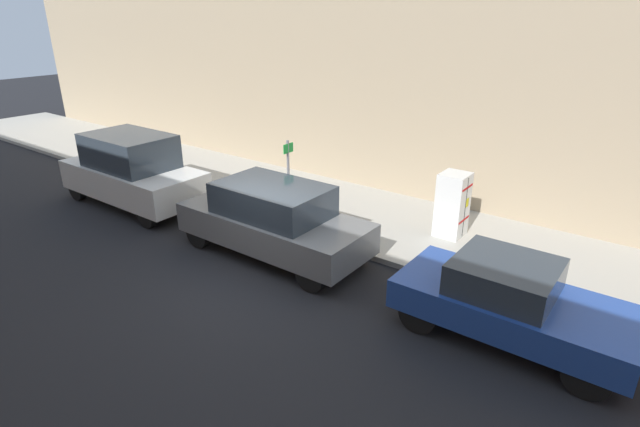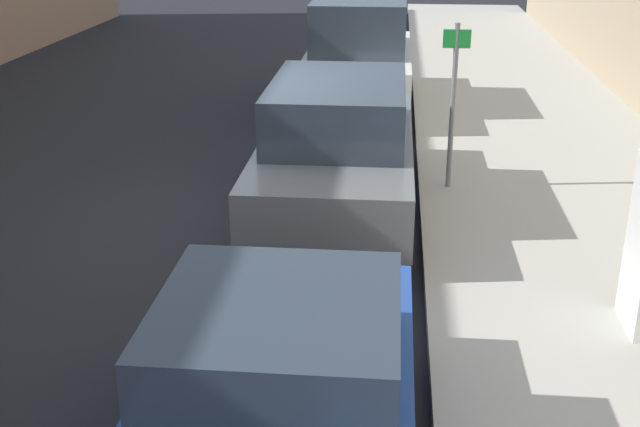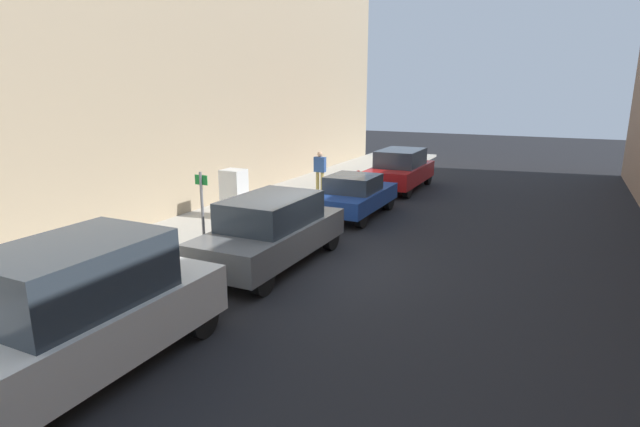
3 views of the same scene
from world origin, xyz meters
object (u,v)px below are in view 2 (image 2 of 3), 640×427
(parked_suv_gray, at_px, (338,146))
(parked_hatchback_blue, at_px, (276,408))
(street_sign_post, at_px, (453,97))
(parked_van_white, at_px, (359,56))

(parked_suv_gray, bearing_deg, parked_hatchback_blue, 90.00)
(street_sign_post, bearing_deg, parked_van_white, -72.66)
(street_sign_post, relative_size, parked_hatchback_blue, 0.56)
(parked_van_white, relative_size, parked_hatchback_blue, 1.17)
(street_sign_post, relative_size, parked_suv_gray, 0.48)
(street_sign_post, height_order, parked_van_white, street_sign_post)
(street_sign_post, xyz_separation_m, parked_van_white, (1.48, -4.75, -0.35))
(parked_van_white, xyz_separation_m, parked_hatchback_blue, (-0.00, 11.01, -0.30))
(parked_van_white, height_order, parked_suv_gray, parked_van_white)
(parked_suv_gray, xyz_separation_m, parked_hatchback_blue, (-0.00, 5.49, -0.15))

